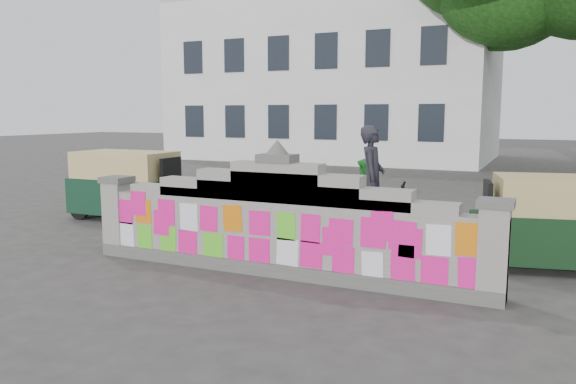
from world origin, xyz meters
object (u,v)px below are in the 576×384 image
pedestrian (364,194)px  cyclist_bike (371,212)px  cyclist_rider (372,191)px  rickshaw_left (129,184)px  rickshaw_right (561,221)px

pedestrian → cyclist_bike: bearing=4.2°
cyclist_bike → cyclist_rider: (-0.00, 0.00, 0.39)m
cyclist_rider → rickshaw_left: bearing=81.2°
cyclist_rider → rickshaw_left: 5.69m
rickshaw_left → cyclist_rider: bearing=-1.1°
cyclist_bike → rickshaw_left: rickshaw_left is taller
rickshaw_left → cyclist_bike: bearing=-1.1°
pedestrian → rickshaw_right: (3.61, -1.53, 0.00)m
cyclist_rider → pedestrian: 1.08m
cyclist_bike → cyclist_rider: size_ratio=1.12×
rickshaw_left → rickshaw_right: (8.86, -0.51, -0.05)m
cyclist_bike → rickshaw_right: (3.17, -0.56, 0.17)m
cyclist_bike → pedestrian: size_ratio=1.46×
cyclist_bike → rickshaw_left: (-5.69, -0.05, 0.23)m
cyclist_bike → rickshaw_left: bearing=81.2°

